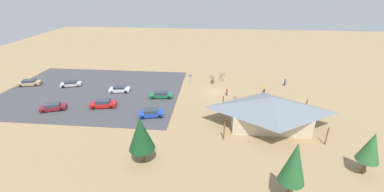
% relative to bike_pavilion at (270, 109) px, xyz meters
% --- Properties ---
extents(ground, '(160.00, 160.00, 0.00)m').
position_rel_bike_pavilion_xyz_m(ground, '(8.97, -12.88, -3.01)').
color(ground, '#9E7F56').
rests_on(ground, ground).
extents(parking_lot_asphalt, '(37.98, 28.20, 0.05)m').
position_rel_bike_pavilion_xyz_m(parking_lot_asphalt, '(35.54, -10.92, -2.98)').
color(parking_lot_asphalt, '#424247').
rests_on(parking_lot_asphalt, ground).
extents(bike_pavilion, '(15.27, 9.88, 5.21)m').
position_rel_bike_pavilion_xyz_m(bike_pavilion, '(0.00, 0.00, 0.00)').
color(bike_pavilion, beige).
rests_on(bike_pavilion, ground).
extents(trash_bin, '(0.60, 0.60, 0.90)m').
position_rel_bike_pavilion_xyz_m(trash_bin, '(9.60, -18.01, -2.56)').
color(trash_bin, brown).
rests_on(trash_bin, ground).
extents(lot_sign, '(0.56, 0.08, 2.20)m').
position_rel_bike_pavilion_xyz_m(lot_sign, '(14.73, -17.68, -1.60)').
color(lot_sign, '#99999E').
rests_on(lot_sign, ground).
extents(pine_mideast, '(2.57, 2.57, 5.91)m').
position_rel_bike_pavilion_xyz_m(pine_mideast, '(-9.67, 10.59, 0.92)').
color(pine_mideast, brown).
rests_on(pine_mideast, ground).
extents(pine_east, '(2.73, 2.73, 7.41)m').
position_rel_bike_pavilion_xyz_m(pine_east, '(0.71, 15.65, 1.98)').
color(pine_east, brown).
rests_on(pine_east, ground).
extents(pine_center, '(3.40, 3.40, 6.57)m').
position_rel_bike_pavilion_xyz_m(pine_center, '(18.20, 10.80, 1.26)').
color(pine_center, brown).
rests_on(pine_center, ground).
extents(bicycle_purple_lone_west, '(1.76, 0.48, 0.89)m').
position_rel_bike_pavilion_xyz_m(bicycle_purple_lone_west, '(3.26, -8.90, -2.62)').
color(bicycle_purple_lone_west, black).
rests_on(bicycle_purple_lone_west, ground).
extents(bicycle_green_front_row, '(1.13, 1.37, 0.90)m').
position_rel_bike_pavilion_xyz_m(bicycle_green_front_row, '(7.42, -20.08, -2.62)').
color(bicycle_green_front_row, black).
rests_on(bicycle_green_front_row, ground).
extents(bicycle_orange_near_sign, '(1.36, 1.00, 0.74)m').
position_rel_bike_pavilion_xyz_m(bicycle_orange_near_sign, '(9.79, -21.45, -2.66)').
color(bicycle_orange_near_sign, black).
rests_on(bicycle_orange_near_sign, ground).
extents(bicycle_white_yard_left, '(0.91, 1.51, 0.79)m').
position_rel_bike_pavilion_xyz_m(bicycle_white_yard_left, '(9.43, -19.52, -2.65)').
color(bicycle_white_yard_left, black).
rests_on(bicycle_white_yard_left, ground).
extents(bicycle_blue_yard_right, '(1.33, 1.10, 0.75)m').
position_rel_bike_pavilion_xyz_m(bicycle_blue_yard_right, '(5.77, -7.40, -2.65)').
color(bicycle_blue_yard_right, black).
rests_on(bicycle_blue_yard_right, ground).
extents(bicycle_red_lone_east, '(1.40, 1.06, 0.85)m').
position_rel_bike_pavilion_xyz_m(bicycle_red_lone_east, '(7.23, -23.18, -2.64)').
color(bicycle_red_lone_east, black).
rests_on(bicycle_red_lone_east, ground).
extents(bicycle_yellow_edge_north, '(0.86, 1.60, 0.87)m').
position_rel_bike_pavilion_xyz_m(bicycle_yellow_edge_north, '(4.90, -9.27, -2.61)').
color(bicycle_yellow_edge_north, black).
rests_on(bicycle_yellow_edge_north, ground).
extents(car_blue_by_curb, '(4.64, 2.85, 1.41)m').
position_rel_bike_pavilion_xyz_m(car_blue_by_curb, '(20.05, -1.09, -2.26)').
color(car_blue_by_curb, '#1E42B2').
rests_on(car_blue_by_curb, parking_lot_asphalt).
extents(car_tan_far_end, '(5.05, 3.01, 1.35)m').
position_rel_bike_pavilion_xyz_m(car_tan_far_end, '(51.43, -12.77, -2.28)').
color(car_tan_far_end, tan).
rests_on(car_tan_far_end, parking_lot_asphalt).
extents(car_silver_second_row, '(4.76, 3.03, 1.27)m').
position_rel_bike_pavilion_xyz_m(car_silver_second_row, '(41.66, -13.15, -2.32)').
color(car_silver_second_row, '#BCBCC1').
rests_on(car_silver_second_row, parking_lot_asphalt).
extents(car_maroon_front_row, '(4.76, 3.27, 1.33)m').
position_rel_bike_pavilion_xyz_m(car_maroon_front_row, '(38.73, -1.73, -2.29)').
color(car_maroon_front_row, maroon).
rests_on(car_maroon_front_row, parking_lot_asphalt).
extents(car_white_back_corner, '(4.52, 2.41, 1.32)m').
position_rel_bike_pavilion_xyz_m(car_white_back_corner, '(29.49, -11.14, -2.29)').
color(car_white_back_corner, white).
rests_on(car_white_back_corner, parking_lot_asphalt).
extents(car_green_mid_lot, '(4.89, 2.22, 1.37)m').
position_rel_bike_pavilion_xyz_m(car_green_mid_lot, '(19.91, -9.01, -2.28)').
color(car_green_mid_lot, '#1E6B3D').
rests_on(car_green_mid_lot, parking_lot_asphalt).
extents(car_red_aisle_side, '(4.99, 2.70, 1.52)m').
position_rel_bike_pavilion_xyz_m(car_red_aisle_side, '(29.98, -3.76, -2.21)').
color(car_red_aisle_side, red).
rests_on(car_red_aisle_side, parking_lot_asphalt).
extents(visitor_crossing_yard, '(0.40, 0.38, 1.73)m').
position_rel_bike_pavilion_xyz_m(visitor_crossing_yard, '(-7.02, -18.29, -2.10)').
color(visitor_crossing_yard, '#2D3347').
rests_on(visitor_crossing_yard, ground).
extents(visitor_at_bikes, '(0.36, 0.36, 1.62)m').
position_rel_bike_pavilion_xyz_m(visitor_at_bikes, '(6.43, -11.60, -2.16)').
color(visitor_at_bikes, '#2D3347').
rests_on(visitor_at_bikes, ground).
extents(visitor_by_pavilion, '(0.39, 0.36, 1.68)m').
position_rel_bike_pavilion_xyz_m(visitor_by_pavilion, '(-1.67, -13.83, -2.13)').
color(visitor_by_pavilion, '#2D3347').
rests_on(visitor_by_pavilion, ground).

